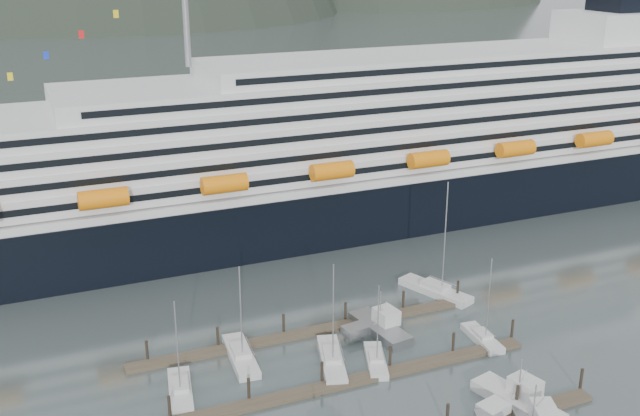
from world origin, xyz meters
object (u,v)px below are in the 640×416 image
Objects in this scene: cruise_ship at (401,151)px; sailboat_d at (332,360)px; sailboat_g at (435,291)px; trawler_e at (379,327)px; sailboat_c at (376,361)px; trawler_d at (517,400)px; sailboat_h at (482,338)px; sailboat_a at (180,391)px; sailboat_e at (241,357)px.

sailboat_d is (-35.09, -47.01, -11.62)m from cruise_ship.
sailboat_g is 1.69× the size of trawler_e.
sailboat_c is 17.71m from trawler_d.
sailboat_h reaches higher than sailboat_c.
sailboat_h is (39.16, -3.22, -0.01)m from sailboat_a.
sailboat_c is 15.36m from sailboat_h.
sailboat_h is 13.54m from trawler_e.
cruise_ship is 62.59m from sailboat_e.
sailboat_g reaches higher than sailboat_h.
sailboat_d is 20.53m from sailboat_h.
sailboat_e is 19.02m from trawler_e.
sailboat_a is 27.99m from trawler_e.
trawler_d is 1.07× the size of trawler_e.
sailboat_a is at bearing 48.99° from trawler_d.
sailboat_a is 0.89× the size of sailboat_d.
sailboat_g reaches higher than trawler_d.
sailboat_e is at bearing -52.13° from sailboat_a.
sailboat_e reaches higher than sailboat_c.
cruise_ship is 11.55× the size of sailboat_g.
sailboat_g is at bearing -27.58° from trawler_d.
cruise_ship is 16.47× the size of sailboat_a.
sailboat_g is at bearing -44.50° from sailboat_d.
sailboat_e is at bearing 79.43° from trawler_e.
sailboat_a is 42.47m from sailboat_g.
sailboat_h is at bearing -106.54° from cruise_ship.
trawler_e is (8.91, 4.63, 0.45)m from sailboat_d.
sailboat_d is (-5.01, 2.17, 0.03)m from sailboat_c.
sailboat_c is 0.63× the size of sailboat_g.
trawler_d is (25.49, -21.78, 0.43)m from sailboat_e.
sailboat_a is 1.12× the size of sailboat_c.
sailboat_d is at bearing -82.10° from sailboat_a.
cruise_ship is at bearing -11.34° from sailboat_c.
sailboat_d is at bearing 86.68° from sailboat_c.
sailboat_a is 23.97m from sailboat_c.
trawler_e is at bearing -121.70° from cruise_ship.
sailboat_c reaches higher than trawler_e.
cruise_ship is at bearing -41.77° from sailboat_g.
sailboat_c is 1.06× the size of trawler_e.
sailboat_g is (32.20, 6.79, 0.04)m from sailboat_e.
sailboat_g is (22.11, 12.06, 0.04)m from sailboat_d.
cruise_ship reaches higher than trawler_e.
sailboat_e is at bearing 80.50° from sailboat_g.
trawler_e is (-6.49, 21.13, 0.01)m from trawler_d.
sailboat_a is 1.03× the size of sailboat_h.
trawler_d is (-6.71, -28.57, 0.39)m from sailboat_g.
trawler_d is at bearing 145.39° from sailboat_g.
cruise_ship reaches higher than sailboat_g.
sailboat_a is 1.11× the size of trawler_d.
sailboat_d is 1.33× the size of trawler_e.
sailboat_a reaches higher than sailboat_h.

